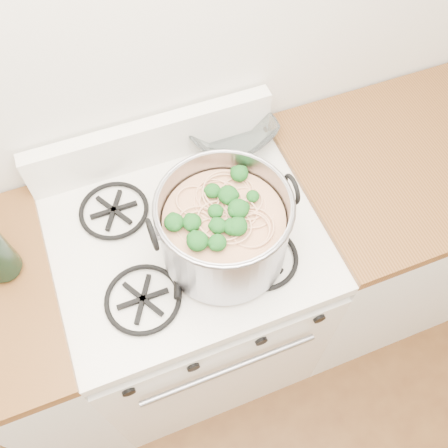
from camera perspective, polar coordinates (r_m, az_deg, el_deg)
gas_range at (r=1.84m, az=-3.40°, el=-8.73°), size 0.76×0.66×0.92m
counter_left at (r=1.85m, az=-18.82°, el=-13.13°), size 0.25×0.65×0.92m
counter_right at (r=2.09m, az=19.88°, el=0.21°), size 1.00×0.65×0.92m
stock_pot at (r=1.28m, az=-0.00°, el=-0.66°), size 0.37×0.34×0.23m
spatula at (r=1.42m, az=-5.30°, el=1.00°), size 0.37×0.39×0.02m
glass_bowl at (r=1.60m, az=0.72°, el=10.12°), size 0.14×0.14×0.03m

